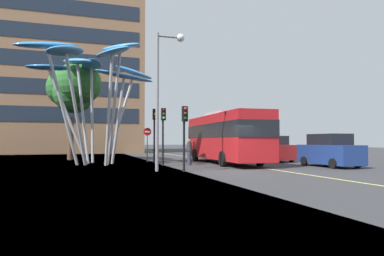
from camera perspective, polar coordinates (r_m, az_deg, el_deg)
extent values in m
cube|color=#38383A|center=(19.33, 7.33, -7.02)|extent=(120.00, 240.00, 0.10)
cube|color=gray|center=(17.69, -26.32, -7.21)|extent=(16.00, 240.00, 0.05)
cube|color=#E0D666|center=(20.38, 13.11, -6.60)|extent=(0.16, 144.00, 0.01)
cube|color=red|center=(25.58, 5.31, -1.43)|extent=(3.12, 11.37, 3.11)
cube|color=black|center=(25.59, 5.31, -0.46)|extent=(3.15, 11.49, 0.99)
cube|color=yellow|center=(30.90, 1.75, 0.78)|extent=(1.39, 0.17, 0.36)
cube|color=#B2B2B7|center=(25.65, 5.30, 2.30)|extent=(2.10, 4.03, 0.24)
cylinder|color=black|center=(29.31, 5.28, -4.29)|extent=(0.33, 0.97, 0.96)
cylinder|color=black|center=(28.55, 0.51, -4.36)|extent=(0.33, 0.97, 0.96)
cylinder|color=black|center=(23.25, 10.89, -4.85)|extent=(0.33, 0.97, 0.96)
cylinder|color=black|center=(22.27, 5.02, -5.01)|extent=(0.33, 0.97, 0.96)
cylinder|color=#9EA0A5|center=(25.58, -11.84, 1.37)|extent=(1.02, 0.30, 6.30)
ellipsoid|color=#4299E0|center=(26.03, -10.91, 8.26)|extent=(4.40, 1.54, 0.92)
cylinder|color=#9EA0A5|center=(26.69, -11.38, 1.88)|extent=(2.42, 1.65, 6.96)
ellipsoid|color=#4299E0|center=(27.96, -9.28, 8.81)|extent=(3.78, 3.17, 1.14)
cylinder|color=#9EA0A5|center=(27.68, -15.83, 2.34)|extent=(0.30, 1.97, 7.47)
ellipsoid|color=#4299E0|center=(29.06, -15.91, 9.53)|extent=(1.73, 4.42, 0.63)
cylinder|color=#9EA0A5|center=(26.91, -17.27, 2.65)|extent=(1.10, 1.87, 7.63)
ellipsoid|color=#4CA3E5|center=(28.26, -18.06, 10.21)|extent=(2.91, 3.74, 1.02)
cylinder|color=#9EA0A5|center=(25.68, -19.45, 1.85)|extent=(2.82, 0.79, 6.72)
ellipsoid|color=#2D7FD1|center=(26.45, -22.20, 9.04)|extent=(3.25, 1.77, 0.43)
cylinder|color=#9EA0A5|center=(24.65, -20.23, 3.30)|extent=(2.21, 0.90, 7.80)
ellipsoid|color=#388EDB|center=(25.04, -22.45, 12.25)|extent=(4.31, 2.86, 1.16)
cylinder|color=#9EA0A5|center=(23.63, -18.25, 2.71)|extent=(1.53, 1.94, 7.15)
ellipsoid|color=#4CA3E5|center=(23.38, -19.73, 11.59)|extent=(3.10, 3.36, 1.23)
cylinder|color=#9EA0A5|center=(23.59, -13.25, 2.97)|extent=(0.56, 0.95, 7.37)
ellipsoid|color=#4CA3E5|center=(23.87, -12.74, 11.86)|extent=(2.76, 3.97, 0.63)
cylinder|color=#9EA0A5|center=(24.41, -12.45, 3.51)|extent=(1.02, 0.93, 7.98)
ellipsoid|color=#4299E0|center=(24.83, -11.43, 12.74)|extent=(3.02, 2.85, 0.72)
cylinder|color=black|center=(18.54, -1.30, -1.79)|extent=(0.12, 0.12, 3.43)
cube|color=black|center=(18.46, -1.17, 2.30)|extent=(0.28, 0.24, 0.80)
sphere|color=red|center=(18.36, -1.05, 3.14)|extent=(0.18, 0.18, 0.18)
sphere|color=#3A2707|center=(18.33, -1.05, 2.33)|extent=(0.18, 0.18, 0.18)
sphere|color=black|center=(18.32, -1.05, 1.52)|extent=(0.18, 0.18, 0.18)
cylinder|color=black|center=(23.11, -4.72, -1.44)|extent=(0.12, 0.12, 3.75)
cube|color=black|center=(23.04, -4.63, 2.23)|extent=(0.28, 0.24, 0.80)
sphere|color=#390706|center=(22.94, -4.56, 2.90)|extent=(0.18, 0.18, 0.18)
sphere|color=#3A2707|center=(22.91, -4.56, 2.25)|extent=(0.18, 0.18, 0.18)
sphere|color=green|center=(22.90, -4.56, 1.61)|extent=(0.18, 0.18, 0.18)
cylinder|color=black|center=(25.92, -6.12, -1.29)|extent=(0.12, 0.12, 3.94)
cube|color=black|center=(25.85, -6.04, 2.20)|extent=(0.28, 0.24, 0.80)
sphere|color=#390706|center=(25.74, -5.98, 2.80)|extent=(0.18, 0.18, 0.18)
sphere|color=orange|center=(25.72, -5.98, 2.23)|extent=(0.18, 0.18, 0.18)
sphere|color=black|center=(25.70, -5.98, 1.65)|extent=(0.18, 0.18, 0.18)
cube|color=navy|center=(23.73, 21.32, -3.99)|extent=(1.74, 4.41, 1.18)
cube|color=black|center=(23.71, 21.29, -1.72)|extent=(1.60, 2.42, 0.69)
cylinder|color=black|center=(25.36, 20.91, -4.93)|extent=(0.20, 0.60, 0.60)
cylinder|color=black|center=(24.31, 17.69, -5.09)|extent=(0.20, 0.60, 0.60)
cylinder|color=black|center=(23.29, 25.14, -5.13)|extent=(0.20, 0.60, 0.60)
cylinder|color=black|center=(22.14, 21.83, -5.35)|extent=(0.20, 0.60, 0.60)
cube|color=maroon|center=(28.73, 12.77, -3.77)|extent=(1.73, 4.42, 1.13)
cube|color=black|center=(28.71, 12.76, -1.96)|extent=(1.59, 2.43, 0.69)
cylinder|color=black|center=(30.36, 12.86, -4.51)|extent=(0.20, 0.60, 0.60)
cylinder|color=black|center=(29.52, 9.97, -4.61)|extent=(0.20, 0.60, 0.60)
cylinder|color=black|center=(28.04, 15.74, -4.70)|extent=(0.20, 0.60, 0.60)
cylinder|color=black|center=(27.13, 12.69, -4.81)|extent=(0.20, 0.60, 0.60)
cube|color=navy|center=(33.66, 8.12, -3.36)|extent=(1.89, 3.80, 1.34)
cube|color=black|center=(33.65, 8.11, -1.59)|extent=(1.74, 2.09, 0.75)
cylinder|color=black|center=(35.15, 8.67, -4.20)|extent=(0.20, 0.60, 0.60)
cylinder|color=black|center=(34.35, 5.84, -4.26)|extent=(0.20, 0.60, 0.60)
cylinder|color=black|center=(33.06, 10.50, -4.33)|extent=(0.20, 0.60, 0.60)
cylinder|color=black|center=(32.20, 7.54, -4.40)|extent=(0.20, 0.60, 0.60)
cylinder|color=gray|center=(19.00, -5.65, 4.26)|extent=(0.18, 0.18, 7.44)
cylinder|color=gray|center=(19.85, -3.71, 14.50)|extent=(1.30, 0.12, 0.12)
sphere|color=silver|center=(20.02, -1.84, 14.36)|extent=(0.44, 0.44, 0.44)
cylinder|color=brown|center=(31.65, -19.03, -1.60)|extent=(0.49, 0.49, 3.64)
sphere|color=#2D6B2D|center=(31.36, -18.49, 5.44)|extent=(3.46, 3.46, 3.46)
sphere|color=#2D6B2D|center=(32.52, -18.15, 5.38)|extent=(2.42, 2.42, 2.42)
sphere|color=#2D6B2D|center=(31.89, -18.19, 6.18)|extent=(3.02, 3.02, 3.02)
sphere|color=#2D6B2D|center=(30.86, -17.77, 6.91)|extent=(3.66, 3.66, 3.66)
sphere|color=#2D6B2D|center=(32.29, -19.63, 6.18)|extent=(3.31, 3.31, 3.31)
cylinder|color=#2D3342|center=(23.55, -0.43, -4.88)|extent=(0.29, 0.29, 0.94)
cylinder|color=#333338|center=(23.52, -0.43, -3.05)|extent=(0.34, 0.34, 0.57)
sphere|color=#937056|center=(23.52, -0.43, -2.09)|extent=(0.22, 0.22, 0.22)
cylinder|color=gray|center=(27.08, -7.24, -2.73)|extent=(0.08, 0.08, 2.60)
cylinder|color=red|center=(27.06, -7.21, -0.61)|extent=(0.60, 0.03, 0.60)
cube|color=white|center=(27.03, -7.20, -0.61)|extent=(0.40, 0.04, 0.11)
cube|color=#936B4C|center=(53.66, -23.31, 10.57)|extent=(26.51, 13.97, 26.41)
cube|color=#1E2838|center=(45.54, -24.29, 2.10)|extent=(24.91, 0.08, 1.85)
cube|color=#1E2838|center=(45.89, -24.23, 6.22)|extent=(24.91, 0.08, 1.85)
cube|color=#1E2838|center=(46.47, -24.17, 10.25)|extent=(24.91, 0.08, 1.85)
cube|color=#1E2838|center=(47.27, -24.11, 14.17)|extent=(24.91, 0.08, 1.85)
cube|color=#1E2838|center=(48.29, -24.05, 17.93)|extent=(24.91, 0.08, 1.85)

